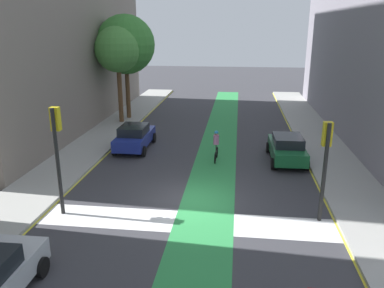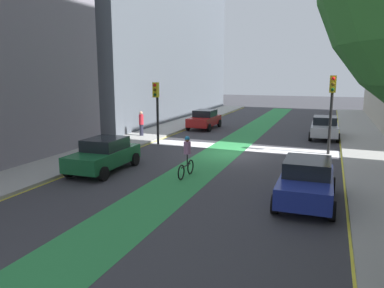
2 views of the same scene
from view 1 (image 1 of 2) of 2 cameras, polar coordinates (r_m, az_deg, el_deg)
name	(u,v)px [view 1 (image 1 of 2)]	position (r m, az deg, el deg)	size (l,w,h in m)	color
ground_plane	(192,200)	(17.47, -0.01, -8.41)	(120.00, 120.00, 0.00)	#38383D
bike_lane_paint	(208,201)	(17.41, 2.38, -8.51)	(2.40, 60.00, 0.01)	#2D8C47
crosswalk_band	(186,222)	(15.71, -0.91, -11.53)	(12.00, 1.80, 0.01)	silver
sidewalk_left	(35,191)	(19.72, -22.34, -6.45)	(3.00, 60.00, 0.15)	#9E9E99
curb_stripe_left	(66,194)	(19.08, -18.34, -7.03)	(0.16, 60.00, 0.01)	yellow
sidewalk_right	(365,208)	(18.22, 24.41, -8.68)	(3.00, 60.00, 0.15)	#9E9E99
curb_stripe_right	(329,207)	(17.84, 19.74, -8.91)	(0.16, 60.00, 0.01)	yellow
traffic_signal_near_right	(326,153)	(15.69, 19.35, -1.23)	(0.35, 0.52, 4.06)	black
traffic_signal_near_left	(57,141)	(16.20, -19.55, 0.43)	(0.35, 0.52, 4.51)	black
car_green_right_far	(287,148)	(22.75, 13.99, -0.59)	(2.11, 4.24, 1.57)	#196033
car_blue_left_far	(135,137)	(24.63, -8.56, 1.10)	(2.03, 4.21, 1.57)	navy
cyclist_in_lane	(216,145)	(22.10, 3.63, -0.16)	(0.32, 1.73, 1.86)	black
street_tree_near	(118,50)	(30.73, -11.04, 13.64)	(3.54, 3.54, 7.47)	brown
street_tree_far	(125,45)	(32.08, -9.91, 14.40)	(4.72, 4.72, 8.35)	brown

